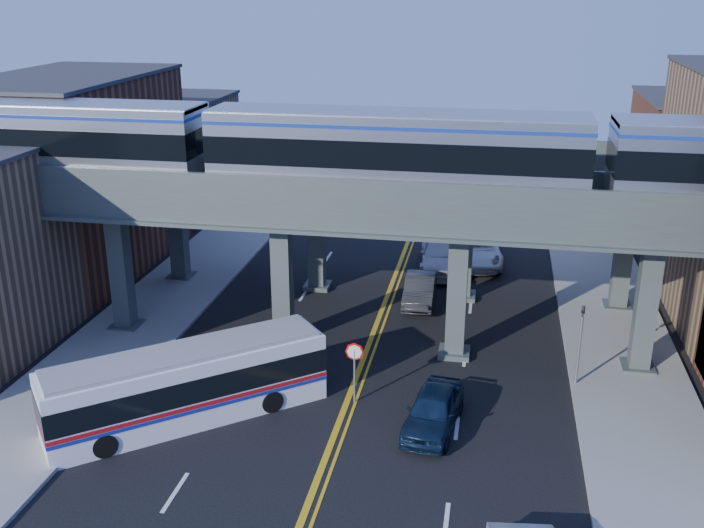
{
  "coord_description": "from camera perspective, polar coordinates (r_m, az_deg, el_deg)",
  "views": [
    {
      "loc": [
        5.33,
        -24.51,
        16.03
      ],
      "look_at": [
        -0.27,
        5.52,
        5.01
      ],
      "focal_mm": 40.0,
      "sensor_mm": 36.0,
      "label": 1
    }
  ],
  "objects": [
    {
      "name": "transit_bus",
      "position": [
        31.07,
        -11.9,
        -8.65
      ],
      "size": [
        9.87,
        8.74,
        2.79
      ],
      "rotation": [
        0.0,
        0.0,
        0.69
      ],
      "color": "white",
      "rests_on": "ground"
    },
    {
      "name": "ground",
      "position": [
        29.77,
        -1.46,
        -12.75
      ],
      "size": [
        120.0,
        120.0,
        0.0
      ],
      "primitive_type": "plane",
      "color": "black",
      "rests_on": "ground"
    },
    {
      "name": "car_lane_c",
      "position": [
        47.9,
        9.06,
        1.12
      ],
      "size": [
        3.38,
        6.4,
        1.72
      ],
      "primitive_type": "imported",
      "rotation": [
        0.0,
        0.0,
        0.09
      ],
      "color": "white",
      "rests_on": "ground"
    },
    {
      "name": "stop_sign",
      "position": [
        31.4,
        0.19,
        -7.19
      ],
      "size": [
        0.76,
        0.09,
        2.63
      ],
      "color": "slate",
      "rests_on": "ground"
    },
    {
      "name": "car_lane_b",
      "position": [
        41.48,
        4.95,
        -1.87
      ],
      "size": [
        1.68,
        4.5,
        1.47
      ],
      "primitive_type": "imported",
      "rotation": [
        0.0,
        0.0,
        0.03
      ],
      "color": "#2E2E31",
      "rests_on": "ground"
    },
    {
      "name": "car_lane_d",
      "position": [
        46.47,
        6.53,
        0.68
      ],
      "size": [
        2.88,
        6.21,
        1.76
      ],
      "primitive_type": "imported",
      "rotation": [
        0.0,
        0.0,
        0.07
      ],
      "color": "silver",
      "rests_on": "ground"
    },
    {
      "name": "car_lane_a",
      "position": [
        30.32,
        5.94,
        -10.52
      ],
      "size": [
        2.37,
        4.68,
        1.53
      ],
      "primitive_type": "imported",
      "rotation": [
        0.0,
        0.0,
        -0.13
      ],
      "color": "#0E1E34",
      "rests_on": "ground"
    },
    {
      "name": "transit_train",
      "position": [
        33.45,
        3.18,
        8.3
      ],
      "size": [
        49.36,
        3.1,
        3.61
      ],
      "color": "black",
      "rests_on": "elevated_viaduct_near"
    },
    {
      "name": "sidewalk_east",
      "position": [
        38.52,
        18.88,
        -5.77
      ],
      "size": [
        5.0,
        70.0,
        0.16
      ],
      "primitive_type": "cube",
      "color": "gray",
      "rests_on": "ground"
    },
    {
      "name": "traffic_signal",
      "position": [
        33.68,
        16.28,
        -5.07
      ],
      "size": [
        0.15,
        0.18,
        4.1
      ],
      "color": "slate",
      "rests_on": "ground"
    },
    {
      "name": "building_west_b",
      "position": [
        48.17,
        -19.51,
        6.07
      ],
      "size": [
        8.0,
        14.0,
        11.0
      ],
      "primitive_type": "cube",
      "color": "brown",
      "rests_on": "ground"
    },
    {
      "name": "sidewalk_west",
      "position": [
        41.58,
        -14.24,
        -3.37
      ],
      "size": [
        5.0,
        70.0,
        0.16
      ],
      "primitive_type": "cube",
      "color": "gray",
      "rests_on": "ground"
    },
    {
      "name": "elevated_viaduct_near",
      "position": [
        34.3,
        1.22,
        3.65
      ],
      "size": [
        52.0,
        3.6,
        7.4
      ],
      "color": "#424D4C",
      "rests_on": "ground"
    },
    {
      "name": "building_east_c",
      "position": [
        56.3,
        24.0,
        6.31
      ],
      "size": [
        8.0,
        10.0,
        9.0
      ],
      "primitive_type": "cube",
      "color": "brown",
      "rests_on": "ground"
    },
    {
      "name": "building_west_c",
      "position": [
        59.8,
        -13.27,
        7.71
      ],
      "size": [
        8.0,
        10.0,
        8.0
      ],
      "primitive_type": "cube",
      "color": "#916C4B",
      "rests_on": "ground"
    },
    {
      "name": "elevated_viaduct_far",
      "position": [
        41.0,
        2.83,
        6.33
      ],
      "size": [
        52.0,
        3.6,
        7.4
      ],
      "color": "#424D4C",
      "rests_on": "ground"
    }
  ]
}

